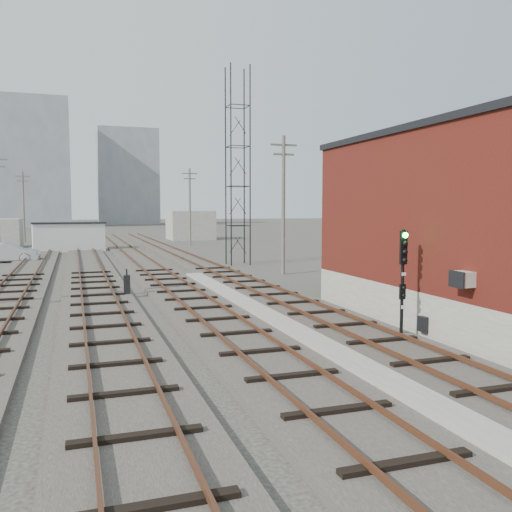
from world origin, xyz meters
name	(u,v)px	position (x,y,z in m)	size (l,w,h in m)	color
ground	(132,245)	(0.00, 60.00, 0.00)	(320.00, 320.00, 0.00)	#282621
track_right	(189,260)	(2.50, 39.00, 0.11)	(3.20, 90.00, 0.39)	#332D28
track_mid_right	(140,261)	(-1.50, 39.00, 0.11)	(3.20, 90.00, 0.39)	#332D28
track_mid_left	(88,263)	(-5.50, 39.00, 0.11)	(3.20, 90.00, 0.39)	#332D28
track_left	(33,264)	(-9.50, 39.00, 0.11)	(3.20, 90.00, 0.39)	#332D28
platform_curb	(271,319)	(0.50, 14.00, 0.13)	(0.90, 28.00, 0.26)	gray
brick_building	(462,226)	(7.50, 12.00, 3.63)	(6.54, 12.20, 7.22)	gray
lattice_tower	(238,167)	(5.50, 35.00, 7.50)	(1.60, 1.60, 15.00)	black
utility_pole_left_c	(24,205)	(-12.50, 70.00, 4.80)	(1.80, 0.24, 9.00)	#595147
utility_pole_right_a	(283,201)	(6.50, 28.00, 4.80)	(1.80, 0.24, 9.00)	#595147
utility_pole_right_b	(190,204)	(6.50, 58.00, 4.80)	(1.80, 0.24, 9.00)	#595147
apartment_left	(21,163)	(-18.00, 135.00, 15.00)	(22.00, 14.00, 30.00)	gray
apartment_right	(128,177)	(8.00, 150.00, 13.00)	(16.00, 12.00, 26.00)	gray
shed_right	(190,225)	(9.00, 70.00, 2.00)	(6.00, 6.00, 4.00)	gray
signal_mast	(403,277)	(3.70, 10.16, 2.07)	(0.40, 0.40, 3.63)	gray
switch_stand	(127,285)	(-4.11, 21.63, 0.62)	(0.31, 0.31, 1.31)	black
site_trailer	(69,237)	(-7.01, 52.73, 1.49)	(7.27, 3.73, 2.95)	silver
car_silver	(8,253)	(-11.53, 42.53, 0.78)	(1.64, 4.71, 1.55)	#A9AAB0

